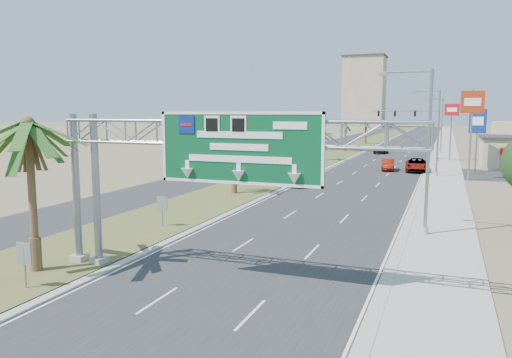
{
  "coord_description": "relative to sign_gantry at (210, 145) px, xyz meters",
  "views": [
    {
      "loc": [
        8.49,
        -9.42,
        7.46
      ],
      "look_at": [
        -0.22,
        13.33,
        4.2
      ],
      "focal_mm": 35.0,
      "sensor_mm": 36.0,
      "label": 1
    }
  ],
  "objects": [
    {
      "name": "median_signback_b",
      "position": [
        -7.44,
        8.07,
        -4.61
      ],
      "size": [
        0.75,
        0.08,
        2.08
      ],
      "color": "gray",
      "rests_on": "ground"
    },
    {
      "name": "car_right_lane",
      "position": [
        6.16,
        46.51,
        -5.23
      ],
      "size": [
        3.2,
        6.14,
        1.65
      ],
      "primitive_type": "imported",
      "rotation": [
        0.0,
        0.0,
        0.08
      ],
      "color": "gray",
      "rests_on": "ground"
    },
    {
      "name": "opposing_road",
      "position": [
        -15.94,
        100.07,
        -6.05
      ],
      "size": [
        8.0,
        300.0,
        0.02
      ],
      "primitive_type": "cube",
      "color": "#28282B",
      "rests_on": "ground"
    },
    {
      "name": "car_left_lane",
      "position": [
        -4.14,
        29.25,
        -5.33
      ],
      "size": [
        2.12,
        4.4,
        1.45
      ],
      "primitive_type": "imported",
      "rotation": [
        0.0,
        0.0,
        0.1
      ],
      "color": "black",
      "rests_on": "ground"
    },
    {
      "name": "palm_row_d",
      "position": [
        -8.44,
        56.07,
        -1.64
      ],
      "size": [
        3.99,
        3.99,
        5.45
      ],
      "color": "brown",
      "rests_on": "ground"
    },
    {
      "name": "tower_distant",
      "position": [
        -30.94,
        240.07,
        11.44
      ],
      "size": [
        20.0,
        16.0,
        35.0
      ],
      "primitive_type": "cube",
      "color": "tan",
      "rests_on": "ground"
    },
    {
      "name": "car_far",
      "position": [
        -1.5,
        73.21,
        -5.37
      ],
      "size": [
        2.53,
        4.93,
        1.37
      ],
      "primitive_type": "imported",
      "rotation": [
        0.0,
        0.0,
        -0.13
      ],
      "color": "black",
      "rests_on": "ground"
    },
    {
      "name": "median_grass",
      "position": [
        -8.94,
        100.07,
        -6.0
      ],
      "size": [
        7.0,
        300.0,
        0.12
      ],
      "primitive_type": "cube",
      "color": "#4F5E29",
      "rests_on": "ground"
    },
    {
      "name": "median_signback_a",
      "position": [
        -6.74,
        -3.93,
        -4.61
      ],
      "size": [
        0.75,
        0.08,
        2.08
      ],
      "color": "gray",
      "rests_on": "ground"
    },
    {
      "name": "building_distant_left",
      "position": [
        -43.94,
        150.07,
        -3.06
      ],
      "size": [
        24.0,
        14.0,
        6.0
      ],
      "primitive_type": "cube",
      "color": "#C9BA87",
      "rests_on": "ground"
    },
    {
      "name": "palm_row_c",
      "position": [
        -8.44,
        38.07,
        -0.39
      ],
      "size": [
        3.99,
        3.99,
        6.75
      ],
      "color": "brown",
      "rests_on": "ground"
    },
    {
      "name": "signal_mast",
      "position": [
        6.23,
        62.05,
        -1.21
      ],
      "size": [
        10.28,
        0.71,
        8.0
      ],
      "color": "gray",
      "rests_on": "ground"
    },
    {
      "name": "palm_near",
      "position": [
        -8.14,
        -1.93,
        0.87
      ],
      "size": [
        5.7,
        5.7,
        8.35
      ],
      "color": "brown",
      "rests_on": "ground"
    },
    {
      "name": "road",
      "position": [
        1.06,
        100.07,
        -6.05
      ],
      "size": [
        12.0,
        300.0,
        0.02
      ],
      "primitive_type": "cube",
      "color": "#28282B",
      "rests_on": "ground"
    },
    {
      "name": "sidewalk_right",
      "position": [
        9.56,
        100.07,
        -6.01
      ],
      "size": [
        4.0,
        300.0,
        0.1
      ],
      "primitive_type": "cube",
      "color": "#9E9B93",
      "rests_on": "ground"
    },
    {
      "name": "streetlight_far",
      "position": [
        8.36,
        78.07,
        -1.36
      ],
      "size": [
        3.27,
        0.44,
        10.0
      ],
      "color": "gray",
      "rests_on": "ground"
    },
    {
      "name": "palm_row_e",
      "position": [
        -8.44,
        75.07,
        -0.97
      ],
      "size": [
        3.99,
        3.99,
        6.15
      ],
      "color": "brown",
      "rests_on": "ground"
    },
    {
      "name": "palm_row_f",
      "position": [
        -8.44,
        100.07,
        -1.35
      ],
      "size": [
        3.99,
        3.99,
        5.75
      ],
      "color": "brown",
      "rests_on": "ground"
    },
    {
      "name": "sign_gantry",
      "position": [
        0.0,
        0.0,
        0.0
      ],
      "size": [
        16.75,
        1.24,
        7.5
      ],
      "color": "gray",
      "rests_on": "ground"
    },
    {
      "name": "pole_sign_red_near",
      "position": [
        11.96,
        39.77,
        1.85
      ],
      "size": [
        2.41,
        0.47,
        9.97
      ],
      "color": "gray",
      "rests_on": "ground"
    },
    {
      "name": "streetlight_near",
      "position": [
        8.36,
        12.07,
        -1.36
      ],
      "size": [
        3.27,
        0.44,
        10.0
      ],
      "color": "gray",
      "rests_on": "ground"
    },
    {
      "name": "pole_sign_blue",
      "position": [
        13.0,
        48.26,
        -0.01
      ],
      "size": [
        1.97,
        1.02,
        8.09
      ],
      "color": "gray",
      "rests_on": "ground"
    },
    {
      "name": "car_mid_lane",
      "position": [
        2.56,
        46.71,
        -5.31
      ],
      "size": [
        2.08,
        4.67,
        1.49
      ],
      "primitive_type": "imported",
      "rotation": [
        0.0,
        0.0,
        0.11
      ],
      "color": "maroon",
      "rests_on": "ground"
    },
    {
      "name": "pole_sign_red_far",
      "position": [
        10.06,
        63.6,
        1.03
      ],
      "size": [
        2.14,
        1.13,
        8.95
      ],
      "color": "gray",
      "rests_on": "ground"
    },
    {
      "name": "palm_row_b",
      "position": [
        -8.44,
        22.07,
        -1.16
      ],
      "size": [
        3.99,
        3.99,
        5.95
      ],
      "color": "brown",
      "rests_on": "ground"
    },
    {
      "name": "streetlight_mid",
      "position": [
        8.36,
        42.07,
        -1.36
      ],
      "size": [
        3.27,
        0.44,
        10.0
      ],
      "color": "gray",
      "rests_on": "ground"
    }
  ]
}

